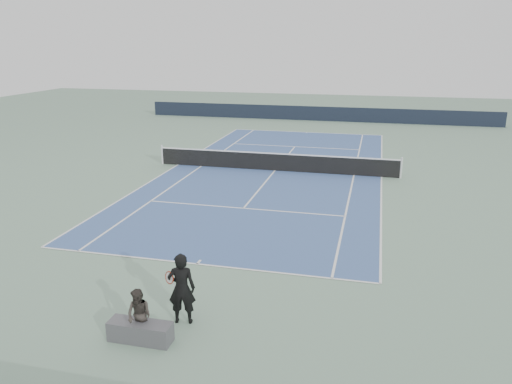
% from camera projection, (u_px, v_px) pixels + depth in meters
% --- Properties ---
extents(ground, '(80.00, 80.00, 0.00)m').
position_uv_depth(ground, '(275.00, 171.00, 26.37)').
color(ground, gray).
extents(court_surface, '(10.97, 23.77, 0.01)m').
position_uv_depth(court_surface, '(275.00, 171.00, 26.37)').
color(court_surface, '#3D5991').
rests_on(court_surface, ground).
extents(tennis_net, '(12.90, 0.10, 1.07)m').
position_uv_depth(tennis_net, '(275.00, 161.00, 26.22)').
color(tennis_net, silver).
rests_on(tennis_net, ground).
extents(windscreen_far, '(30.00, 0.25, 1.20)m').
position_uv_depth(windscreen_far, '(317.00, 114.00, 42.82)').
color(windscreen_far, black).
rests_on(windscreen_far, ground).
extents(tennis_player, '(0.84, 0.63, 1.81)m').
position_uv_depth(tennis_player, '(182.00, 288.00, 11.93)').
color(tennis_player, black).
rests_on(tennis_player, ground).
extents(tennis_ball, '(0.07, 0.07, 0.07)m').
position_uv_depth(tennis_ball, '(146.00, 336.00, 11.53)').
color(tennis_ball, '#B1D82C').
rests_on(tennis_ball, ground).
extents(spectator_bench, '(1.53, 0.77, 1.28)m').
position_uv_depth(spectator_bench, '(140.00, 323.00, 11.29)').
color(spectator_bench, '#4C4B50').
rests_on(spectator_bench, ground).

